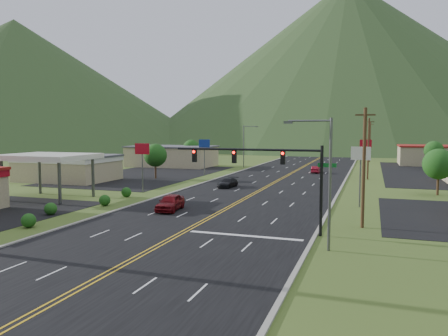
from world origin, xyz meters
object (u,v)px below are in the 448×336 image
(streetlight_east, at_px, (325,175))
(car_red_far, at_px, (316,170))
(streetlight_west, at_px, (245,143))
(gas_canopy, at_px, (48,158))
(car_red_near, at_px, (170,203))
(traffic_signal, at_px, (270,166))
(car_dark_mid, at_px, (228,183))

(streetlight_east, bearing_deg, car_red_far, 97.48)
(streetlight_west, bearing_deg, gas_canopy, -102.13)
(car_red_near, bearing_deg, car_red_far, 71.09)
(streetlight_east, relative_size, car_red_near, 1.87)
(traffic_signal, xyz_separation_m, car_red_near, (-11.52, 5.63, -4.51))
(streetlight_east, distance_m, gas_canopy, 35.28)
(gas_canopy, xyz_separation_m, car_red_near, (16.96, -2.37, -4.05))
(car_red_near, relative_size, car_dark_mid, 1.09)
(gas_canopy, xyz_separation_m, car_red_far, (26.27, 40.60, -4.23))
(streetlight_west, xyz_separation_m, car_red_near, (6.64, -50.37, -4.36))
(traffic_signal, distance_m, car_red_near, 13.59)
(car_red_near, bearing_deg, streetlight_west, 90.83)
(streetlight_west, xyz_separation_m, car_red_far, (15.95, -7.40, -4.54))
(car_red_far, bearing_deg, gas_canopy, 58.12)
(car_red_near, bearing_deg, traffic_signal, -32.74)
(streetlight_west, xyz_separation_m, car_dark_mid, (6.58, -31.76, -4.54))
(traffic_signal, bearing_deg, car_dark_mid, 115.53)
(traffic_signal, height_order, gas_canopy, traffic_signal)
(streetlight_east, height_order, car_red_far, streetlight_east)
(car_red_near, bearing_deg, gas_canopy, 165.35)
(car_dark_mid, bearing_deg, streetlight_west, 107.03)
(streetlight_east, xyz_separation_m, streetlight_west, (-22.86, 60.00, 0.00))
(streetlight_west, height_order, gas_canopy, streetlight_west)
(gas_canopy, relative_size, car_red_far, 2.58)
(traffic_signal, relative_size, streetlight_east, 1.46)
(streetlight_west, relative_size, car_dark_mid, 2.03)
(gas_canopy, bearing_deg, car_red_far, 57.09)
(streetlight_west, bearing_deg, car_dark_mid, -78.29)
(gas_canopy, bearing_deg, streetlight_east, -19.88)
(gas_canopy, height_order, car_dark_mid, gas_canopy)
(car_red_near, distance_m, car_red_far, 43.97)
(streetlight_east, relative_size, streetlight_west, 1.00)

